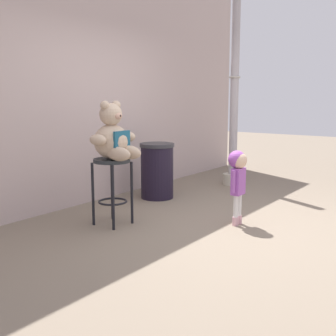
{
  "coord_description": "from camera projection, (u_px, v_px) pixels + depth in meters",
  "views": [
    {
      "loc": [
        -4.11,
        -2.21,
        1.45
      ],
      "look_at": [
        -0.24,
        0.62,
        0.65
      ],
      "focal_mm": 45.48,
      "sensor_mm": 36.0,
      "label": 1
    }
  ],
  "objects": [
    {
      "name": "ground_plane",
      "position": [
        225.0,
        227.0,
        4.79
      ],
      "size": [
        24.0,
        24.0,
        0.0
      ],
      "primitive_type": "plane",
      "color": "#7A6B5A"
    },
    {
      "name": "building_wall",
      "position": [
        83.0,
        64.0,
        5.78
      ],
      "size": [
        7.81,
        0.3,
        3.79
      ],
      "primitive_type": "cube",
      "color": "#B7A29E",
      "rests_on": "ground_plane"
    },
    {
      "name": "bar_stool_with_teddy",
      "position": [
        112.0,
        177.0,
        4.82
      ],
      "size": [
        0.42,
        0.42,
        0.76
      ],
      "color": "#25292D",
      "rests_on": "ground_plane"
    },
    {
      "name": "teddy_bear",
      "position": [
        113.0,
        138.0,
        4.73
      ],
      "size": [
        0.61,
        0.54,
        0.65
      ],
      "color": "tan",
      "rests_on": "bar_stool_with_teddy"
    },
    {
      "name": "child_walking",
      "position": [
        238.0,
        171.0,
        4.8
      ],
      "size": [
        0.27,
        0.22,
        0.86
      ],
      "rotation": [
        0.0,
        0.0,
        1.48
      ],
      "color": "#D69EAA",
      "rests_on": "ground_plane"
    },
    {
      "name": "trash_bin",
      "position": [
        157.0,
        171.0,
        6.13
      ],
      "size": [
        0.5,
        0.5,
        0.8
      ],
      "color": "black",
      "rests_on": "ground_plane"
    },
    {
      "name": "lamppost",
      "position": [
        234.0,
        111.0,
        6.93
      ],
      "size": [
        0.31,
        0.31,
        3.06
      ],
      "color": "#B6AF9D",
      "rests_on": "ground_plane"
    }
  ]
}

